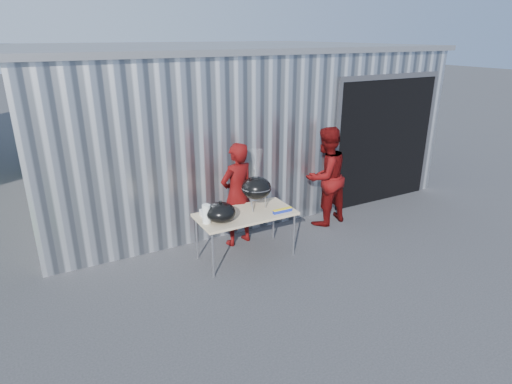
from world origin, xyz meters
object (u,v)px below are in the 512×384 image
person_cook (237,195)px  person_bystander (325,177)px  folding_table (246,215)px  kettle_grill (256,184)px

person_cook → person_bystander: (1.76, -0.03, 0.04)m
person_cook → folding_table: bearing=65.9°
kettle_grill → folding_table: bearing=-161.3°
folding_table → person_cook: size_ratio=0.87×
folding_table → person_bystander: (1.87, 0.48, 0.19)m
kettle_grill → person_bystander: 1.70m
folding_table → person_bystander: size_ratio=0.83×
person_bystander → folding_table: bearing=5.1°
folding_table → person_bystander: person_bystander is taller
folding_table → person_bystander: bearing=14.3°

